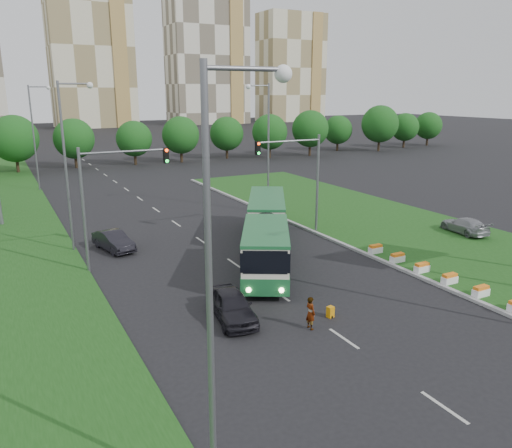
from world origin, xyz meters
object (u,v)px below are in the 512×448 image
traffic_mast_left (108,188)px  car_left_near (232,305)px  articulated_bus (261,231)px  car_left_far (114,241)px  car_median (464,225)px  traffic_mast_median (301,169)px  shopping_trolley (330,312)px  pedestrian (311,313)px

traffic_mast_left → car_left_near: (3.59, -10.65, -4.59)m
articulated_bus → car_left_far: size_ratio=4.05×
car_median → car_left_near: bearing=20.4°
traffic_mast_left → car_left_far: traffic_mast_left is taller
traffic_mast_median → traffic_mast_left: (-15.16, -1.00, 0.00)m
car_left_far → shopping_trolley: 18.21m
car_median → pedestrian: bearing=29.1°
car_left_far → shopping_trolley: car_left_far is taller
car_left_far → car_left_near: bearing=-93.3°
traffic_mast_median → car_left_near: (-11.56, -11.65, -4.59)m
car_left_far → car_median: bearing=-33.5°
traffic_mast_median → pedestrian: (-8.61, -14.40, -4.52)m
traffic_mast_left → car_median: bearing=-11.2°
car_left_near → car_left_far: 14.75m
car_left_far → pedestrian: pedestrian is taller
traffic_mast_median → articulated_bus: traffic_mast_median is taller
traffic_mast_left → car_left_near: size_ratio=1.79×
car_left_near → pedestrian: size_ratio=2.67×
traffic_mast_median → traffic_mast_left: size_ratio=1.00×
traffic_mast_left → car_left_far: size_ratio=1.86×
car_left_near → traffic_mast_median: bearing=54.1°
car_left_near → car_median: size_ratio=1.01×
traffic_mast_left → articulated_bus: traffic_mast_left is taller
articulated_bus → car_median: (17.02, -3.30, -0.97)m
pedestrian → shopping_trolley: pedestrian is taller
articulated_bus → car_left_near: bearing=-96.8°
articulated_bus → traffic_mast_median: bearing=59.5°
pedestrian → shopping_trolley: 1.82m
articulated_bus → car_left_far: 10.87m
car_left_far → car_median: (26.10, -9.18, 0.08)m
traffic_mast_left → car_left_near: traffic_mast_left is taller
car_median → pedestrian: pedestrian is taller
traffic_mast_median → car_left_far: (-14.33, 2.84, -4.64)m
car_left_near → car_left_far: (-2.76, 14.49, -0.05)m
articulated_bus → car_left_near: size_ratio=3.91×
car_left_near → traffic_mast_left: bearing=117.6°
shopping_trolley → articulated_bus: bearing=70.2°
car_median → shopping_trolley: car_median is taller
traffic_mast_median → car_left_far: 15.33m
traffic_mast_left → car_median: (26.93, -5.34, -4.56)m
shopping_trolley → pedestrian: bearing=-171.1°
car_median → traffic_mast_left: bearing=-3.7°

